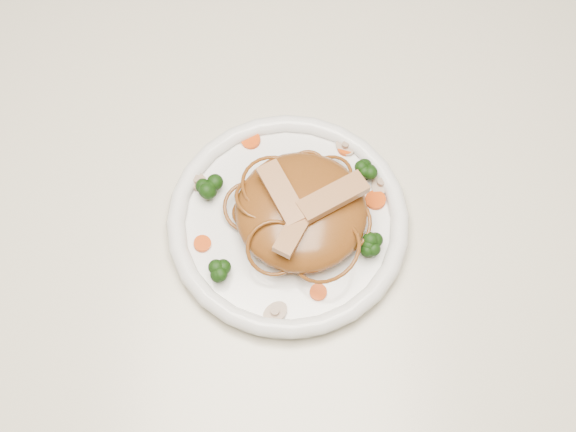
{
  "coord_description": "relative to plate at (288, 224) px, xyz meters",
  "views": [
    {
      "loc": [
        0.01,
        -0.29,
        1.49
      ],
      "look_at": [
        0.02,
        0.03,
        0.78
      ],
      "focal_mm": 46.39,
      "sensor_mm": 36.0,
      "label": 1
    }
  ],
  "objects": [
    {
      "name": "chicken_c",
      "position": [
        0.01,
        -0.03,
        0.06
      ],
      "size": [
        0.05,
        0.06,
        0.01
      ],
      "primitive_type": "cube",
      "rotation": [
        0.0,
        0.0,
        4.21
      ],
      "color": "tan",
      "rests_on": "noodle_mound"
    },
    {
      "name": "noodle_mound",
      "position": [
        0.01,
        0.0,
        0.03
      ],
      "size": [
        0.14,
        0.14,
        0.04
      ],
      "primitive_type": "ellipsoid",
      "rotation": [
        0.0,
        0.0,
        -0.01
      ],
      "color": "brown",
      "rests_on": "plate"
    },
    {
      "name": "broccoli_2",
      "position": [
        -0.07,
        -0.06,
        0.02
      ],
      "size": [
        0.02,
        0.02,
        0.03
      ],
      "primitive_type": null,
      "rotation": [
        0.0,
        0.0,
        0.09
      ],
      "color": "#12330A",
      "rests_on": "plate"
    },
    {
      "name": "mushroom_1",
      "position": [
        0.1,
        0.04,
        0.01
      ],
      "size": [
        0.03,
        0.03,
        0.01
      ],
      "primitive_type": "cylinder",
      "rotation": [
        0.0,
        0.0,
        1.24
      ],
      "color": "tan",
      "rests_on": "plate"
    },
    {
      "name": "mushroom_0",
      "position": [
        -0.02,
        -0.1,
        0.01
      ],
      "size": [
        0.04,
        0.04,
        0.01
      ],
      "primitive_type": "cylinder",
      "rotation": [
        0.0,
        0.0,
        0.66
      ],
      "color": "tan",
      "rests_on": "plate"
    },
    {
      "name": "plate",
      "position": [
        0.0,
        0.0,
        0.0
      ],
      "size": [
        0.27,
        0.27,
        0.02
      ],
      "primitive_type": "cylinder",
      "rotation": [
        0.0,
        0.0,
        0.06
      ],
      "color": "white",
      "rests_on": "table"
    },
    {
      "name": "carrot_4",
      "position": [
        0.03,
        -0.08,
        0.01
      ],
      "size": [
        0.02,
        0.02,
        0.0
      ],
      "primitive_type": "cylinder",
      "rotation": [
        0.0,
        0.0,
        -0.24
      ],
      "color": "#E53C08",
      "rests_on": "plate"
    },
    {
      "name": "broccoli_1",
      "position": [
        -0.08,
        0.04,
        0.02
      ],
      "size": [
        0.03,
        0.03,
        0.03
      ],
      "primitive_type": null,
      "rotation": [
        0.0,
        0.0,
        -0.22
      ],
      "color": "#12330A",
      "rests_on": "plate"
    },
    {
      "name": "chicken_b",
      "position": [
        -0.01,
        0.01,
        0.06
      ],
      "size": [
        0.05,
        0.07,
        0.01
      ],
      "primitive_type": "cube",
      "rotation": [
        0.0,
        0.0,
        2.01
      ],
      "color": "tan",
      "rests_on": "noodle_mound"
    },
    {
      "name": "broccoli_3",
      "position": [
        0.08,
        -0.04,
        0.02
      ],
      "size": [
        0.04,
        0.04,
        0.03
      ],
      "primitive_type": null,
      "rotation": [
        0.0,
        0.0,
        -0.4
      ],
      "color": "#12330A",
      "rests_on": "plate"
    },
    {
      "name": "ground",
      "position": [
        -0.02,
        -0.03,
        -0.76
      ],
      "size": [
        4.0,
        4.0,
        0.0
      ],
      "primitive_type": "plane",
      "color": "brown",
      "rests_on": "ground"
    },
    {
      "name": "table",
      "position": [
        -0.02,
        -0.03,
        -0.11
      ],
      "size": [
        1.2,
        0.8,
        0.75
      ],
      "color": "beige",
      "rests_on": "ground"
    },
    {
      "name": "chicken_a",
      "position": [
        0.04,
        0.0,
        0.06
      ],
      "size": [
        0.08,
        0.06,
        0.01
      ],
      "primitive_type": "cube",
      "rotation": [
        0.0,
        0.0,
        0.51
      ],
      "color": "tan",
      "rests_on": "noodle_mound"
    },
    {
      "name": "mushroom_2",
      "position": [
        -0.1,
        0.05,
        0.01
      ],
      "size": [
        0.04,
        0.04,
        0.01
      ],
      "primitive_type": "cylinder",
      "rotation": [
        0.0,
        0.0,
        -0.74
      ],
      "color": "tan",
      "rests_on": "plate"
    },
    {
      "name": "carrot_2",
      "position": [
        0.09,
        0.02,
        0.01
      ],
      "size": [
        0.03,
        0.03,
        0.0
      ],
      "primitive_type": "cylinder",
      "rotation": [
        0.0,
        0.0,
        -0.33
      ],
      "color": "#E53C08",
      "rests_on": "plate"
    },
    {
      "name": "carrot_0",
      "position": [
        0.07,
        0.09,
        0.01
      ],
      "size": [
        0.02,
        0.02,
        0.0
      ],
      "primitive_type": "cylinder",
      "rotation": [
        0.0,
        0.0,
        0.22
      ],
      "color": "#E53C08",
      "rests_on": "plate"
    },
    {
      "name": "mushroom_3",
      "position": [
        0.07,
        0.09,
        0.01
      ],
      "size": [
        0.03,
        0.03,
        0.01
      ],
      "primitive_type": "cylinder",
      "rotation": [
        0.0,
        0.0,
        2.3
      ],
      "color": "tan",
      "rests_on": "plate"
    },
    {
      "name": "carrot_3",
      "position": [
        -0.04,
        0.1,
        0.01
      ],
      "size": [
        0.02,
        0.02,
        0.0
      ],
      "primitive_type": "cylinder",
      "rotation": [
        0.0,
        0.0,
        -0.02
      ],
      "color": "#E53C08",
      "rests_on": "plate"
    },
    {
      "name": "broccoli_0",
      "position": [
        0.08,
        0.05,
        0.02
      ],
      "size": [
        0.03,
        0.03,
        0.03
      ],
      "primitive_type": null,
      "rotation": [
        0.0,
        0.0,
        0.04
      ],
      "color": "#12330A",
      "rests_on": "plate"
    },
    {
      "name": "carrot_1",
      "position": [
        -0.09,
        -0.02,
        0.01
      ],
      "size": [
        0.02,
        0.02,
        0.0
      ],
      "primitive_type": "cylinder",
      "rotation": [
        0.0,
        0.0,
        -0.4
      ],
      "color": "#E53C08",
      "rests_on": "plate"
    }
  ]
}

